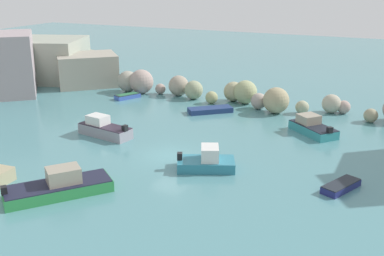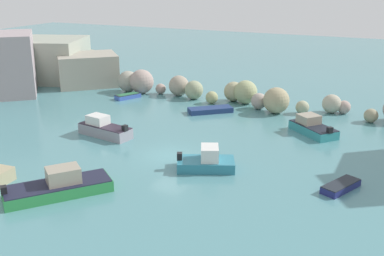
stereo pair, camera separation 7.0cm
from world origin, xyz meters
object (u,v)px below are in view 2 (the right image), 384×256
(moored_boat_0, at_px, (104,129))
(moored_boat_3, at_px, (210,110))
(moored_boat_6, at_px, (128,96))
(moored_boat_8, at_px, (59,186))
(moored_boat_4, at_px, (207,161))
(moored_boat_2, at_px, (312,127))
(moored_boat_9, at_px, (341,186))

(moored_boat_0, height_order, moored_boat_3, moored_boat_0)
(moored_boat_3, bearing_deg, moored_boat_6, 132.52)
(moored_boat_3, xyz_separation_m, moored_boat_8, (-1.56, -21.03, 0.32))
(moored_boat_8, bearing_deg, moored_boat_0, 60.04)
(moored_boat_3, xyz_separation_m, moored_boat_6, (-10.59, 1.30, 0.02))
(moored_boat_6, height_order, moored_boat_8, moored_boat_8)
(moored_boat_4, distance_m, moored_boat_6, 21.67)
(moored_boat_3, distance_m, moored_boat_4, 14.43)
(moored_boat_0, relative_size, moored_boat_6, 1.69)
(moored_boat_2, height_order, moored_boat_4, moored_boat_4)
(moored_boat_0, relative_size, moored_boat_2, 1.10)
(moored_boat_0, relative_size, moored_boat_4, 1.14)
(moored_boat_6, relative_size, moored_boat_8, 0.47)
(moored_boat_0, bearing_deg, moored_boat_3, -107.98)
(moored_boat_0, height_order, moored_boat_8, moored_boat_8)
(moored_boat_6, xyz_separation_m, moored_boat_9, (25.07, -14.21, -0.03))
(moored_boat_3, xyz_separation_m, moored_boat_9, (14.48, -12.90, -0.01))
(moored_boat_3, relative_size, moored_boat_8, 0.67)
(moored_boat_6, distance_m, moored_boat_9, 28.82)
(moored_boat_4, xyz_separation_m, moored_boat_9, (9.18, 0.52, -0.34))
(moored_boat_0, bearing_deg, moored_boat_6, -56.81)
(moored_boat_0, xyz_separation_m, moored_boat_3, (5.55, 10.46, -0.39))
(moored_boat_9, bearing_deg, moored_boat_0, 107.57)
(moored_boat_0, bearing_deg, moored_boat_9, -176.97)
(moored_boat_8, xyz_separation_m, moored_boat_9, (16.04, 8.13, -0.33))
(moored_boat_2, distance_m, moored_boat_9, 11.29)
(moored_boat_4, height_order, moored_boat_6, moored_boat_4)
(moored_boat_9, bearing_deg, moored_boat_4, 117.77)
(moored_boat_0, height_order, moored_boat_9, moored_boat_0)
(moored_boat_4, bearing_deg, moored_boat_9, -20.19)
(moored_boat_0, distance_m, moored_boat_8, 11.30)
(moored_boat_9, bearing_deg, moored_boat_2, 44.71)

